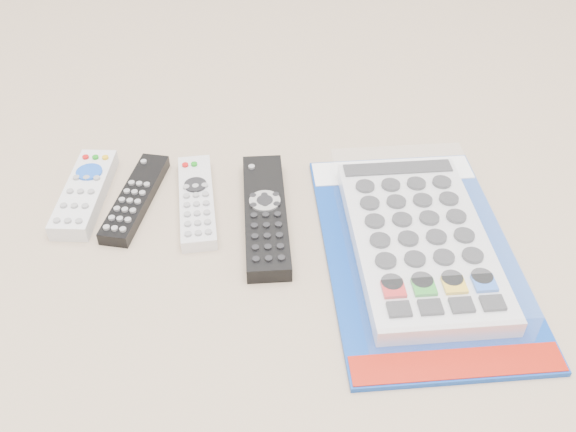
{
  "coord_description": "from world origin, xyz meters",
  "views": [
    {
      "loc": [
        0.1,
        -0.62,
        0.56
      ],
      "look_at": [
        0.07,
        -0.01,
        0.01
      ],
      "focal_mm": 40.0,
      "sensor_mm": 36.0,
      "label": 1
    }
  ],
  "objects_px": {
    "remote_small_grey": "(85,193)",
    "remote_large_black": "(265,214)",
    "remote_silver_dvd": "(197,201)",
    "jumbo_remote_packaged": "(419,238)",
    "remote_slim_black": "(135,198)"
  },
  "relations": [
    {
      "from": "remote_slim_black",
      "to": "jumbo_remote_packaged",
      "type": "height_order",
      "value": "jumbo_remote_packaged"
    },
    {
      "from": "remote_slim_black",
      "to": "remote_large_black",
      "type": "bearing_deg",
      "value": -1.47
    },
    {
      "from": "remote_small_grey",
      "to": "remote_silver_dvd",
      "type": "height_order",
      "value": "remote_small_grey"
    },
    {
      "from": "remote_large_black",
      "to": "jumbo_remote_packaged",
      "type": "xyz_separation_m",
      "value": [
        0.19,
        -0.05,
        0.01
      ]
    },
    {
      "from": "remote_small_grey",
      "to": "remote_silver_dvd",
      "type": "xyz_separation_m",
      "value": [
        0.15,
        -0.01,
        -0.0
      ]
    },
    {
      "from": "remote_slim_black",
      "to": "remote_small_grey",
      "type": "bearing_deg",
      "value": -176.88
    },
    {
      "from": "remote_small_grey",
      "to": "remote_slim_black",
      "type": "height_order",
      "value": "remote_small_grey"
    },
    {
      "from": "remote_small_grey",
      "to": "remote_large_black",
      "type": "relative_size",
      "value": 0.73
    },
    {
      "from": "remote_small_grey",
      "to": "remote_slim_black",
      "type": "distance_m",
      "value": 0.07
    },
    {
      "from": "remote_silver_dvd",
      "to": "remote_large_black",
      "type": "height_order",
      "value": "remote_large_black"
    },
    {
      "from": "remote_slim_black",
      "to": "remote_large_black",
      "type": "distance_m",
      "value": 0.18
    },
    {
      "from": "remote_small_grey",
      "to": "remote_silver_dvd",
      "type": "relative_size",
      "value": 0.92
    },
    {
      "from": "jumbo_remote_packaged",
      "to": "remote_silver_dvd",
      "type": "bearing_deg",
      "value": 158.35
    },
    {
      "from": "remote_silver_dvd",
      "to": "remote_slim_black",
      "type": "bearing_deg",
      "value": 167.37
    },
    {
      "from": "remote_small_grey",
      "to": "remote_silver_dvd",
      "type": "bearing_deg",
      "value": -3.35
    }
  ]
}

